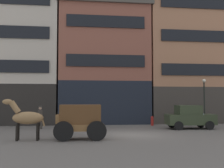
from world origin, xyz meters
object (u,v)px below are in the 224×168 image
Objects in this scene: draft_horse at (26,118)px; streetlamp_curbside at (204,95)px; sedan_dark at (190,117)px; fire_hydrant_curbside at (152,121)px; cargo_wagon at (79,119)px; pedestrian_officer at (40,116)px.

streetlamp_curbside is at bearing 28.12° from draft_horse.
sedan_dark is 3.76m from fire_hydrant_curbside.
draft_horse is at bearing -140.04° from fire_hydrant_curbside.
cargo_wagon is 9.85m from sedan_dark.
sedan_dark is at bearing -133.04° from streetlamp_curbside.
sedan_dark reaches higher than fire_hydrant_curbside.
fire_hydrant_curbside is at bearing 10.20° from pedestrian_officer.
cargo_wagon is 13.49m from streetlamp_curbside.
sedan_dark is at bearing 29.29° from cargo_wagon.
cargo_wagon is at bearing -0.01° from draft_horse.
pedestrian_officer is at bearing -169.80° from fire_hydrant_curbside.
streetlamp_curbside reaches higher than sedan_dark.
sedan_dark is 0.91× the size of streetlamp_curbside.
cargo_wagon is 0.78× the size of sedan_dark.
cargo_wagon is at bearing -145.92° from streetlamp_curbside.
draft_horse is at bearing -151.88° from streetlamp_curbside.
cargo_wagon is 2.95m from draft_horse.
fire_hydrant_curbside is at bearing 175.93° from streetlamp_curbside.
draft_horse is 12.51m from sedan_dark.
cargo_wagon is at bearing -129.25° from fire_hydrant_curbside.
pedestrian_officer is (-0.03, 6.15, -0.29)m from draft_horse.
streetlamp_curbside is 5.21m from fire_hydrant_curbside.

